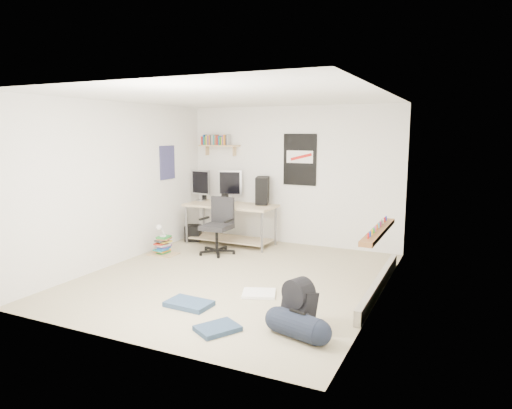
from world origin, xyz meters
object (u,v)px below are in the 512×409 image
at_px(office_chair, 217,225).
at_px(duffel_bag, 297,325).
at_px(backpack, 298,310).
at_px(desk, 231,225).
at_px(book_stack, 163,246).

distance_m(office_chair, duffel_bag, 3.40).
height_order(backpack, duffel_bag, backpack).
distance_m(office_chair, backpack, 3.19).
height_order(desk, book_stack, desk).
bearing_deg(office_chair, desk, 99.54).
distance_m(duffel_bag, book_stack, 3.72).
height_order(backpack, book_stack, backpack).
relative_size(desk, office_chair, 1.72).
height_order(office_chair, book_stack, office_chair).
bearing_deg(duffel_bag, book_stack, 162.60).
xyz_separation_m(office_chair, book_stack, (-0.79, -0.43, -0.34)).
relative_size(office_chair, duffel_bag, 1.87).
relative_size(duffel_bag, book_stack, 1.16).
xyz_separation_m(desk, backpack, (2.37, -2.91, -0.16)).
distance_m(desk, backpack, 3.76).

